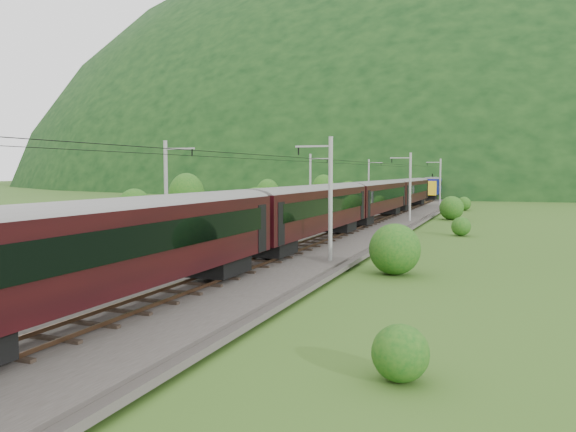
% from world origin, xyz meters
% --- Properties ---
extents(ground, '(600.00, 600.00, 0.00)m').
position_xyz_m(ground, '(0.00, 0.00, 0.00)').
color(ground, '#315219').
rests_on(ground, ground).
extents(railbed, '(14.00, 220.00, 0.30)m').
position_xyz_m(railbed, '(0.00, 10.00, 0.15)').
color(railbed, '#38332D').
rests_on(railbed, ground).
extents(track_left, '(2.40, 220.00, 0.27)m').
position_xyz_m(track_left, '(-2.40, 10.00, 0.37)').
color(track_left, brown).
rests_on(track_left, railbed).
extents(track_right, '(2.40, 220.00, 0.27)m').
position_xyz_m(track_right, '(2.40, 10.00, 0.37)').
color(track_right, brown).
rests_on(track_right, railbed).
extents(catenary_left, '(2.54, 192.28, 8.00)m').
position_xyz_m(catenary_left, '(-6.12, 32.00, 4.50)').
color(catenary_left, gray).
rests_on(catenary_left, railbed).
extents(catenary_right, '(2.54, 192.28, 8.00)m').
position_xyz_m(catenary_right, '(6.12, 32.00, 4.50)').
color(catenary_right, gray).
rests_on(catenary_right, railbed).
extents(overhead_wires, '(4.83, 198.00, 0.03)m').
position_xyz_m(overhead_wires, '(0.00, 10.00, 7.10)').
color(overhead_wires, black).
rests_on(overhead_wires, ground).
extents(mountain_main, '(504.00, 360.00, 244.00)m').
position_xyz_m(mountain_main, '(0.00, 260.00, 0.00)').
color(mountain_main, black).
rests_on(mountain_main, ground).
extents(mountain_ridge, '(336.00, 280.00, 132.00)m').
position_xyz_m(mountain_ridge, '(-120.00, 300.00, 0.00)').
color(mountain_ridge, black).
rests_on(mountain_ridge, ground).
extents(train, '(3.13, 172.13, 5.44)m').
position_xyz_m(train, '(2.40, 7.08, 3.68)').
color(train, black).
rests_on(train, ground).
extents(hazard_post_near, '(0.16, 0.16, 1.52)m').
position_xyz_m(hazard_post_near, '(-0.23, 43.76, 1.06)').
color(hazard_post_near, red).
rests_on(hazard_post_near, railbed).
extents(hazard_post_far, '(0.16, 0.16, 1.48)m').
position_xyz_m(hazard_post_far, '(0.20, 64.40, 1.04)').
color(hazard_post_far, red).
rests_on(hazard_post_far, railbed).
extents(signal, '(0.27, 0.27, 2.40)m').
position_xyz_m(signal, '(-4.64, 27.00, 1.71)').
color(signal, black).
rests_on(signal, railbed).
extents(vegetation_left, '(12.84, 144.98, 6.61)m').
position_xyz_m(vegetation_left, '(-14.00, 12.80, 2.40)').
color(vegetation_left, '#144D14').
rests_on(vegetation_left, ground).
extents(vegetation_right, '(6.00, 101.55, 2.73)m').
position_xyz_m(vegetation_right, '(11.28, 13.95, 1.20)').
color(vegetation_right, '#144D14').
rests_on(vegetation_right, ground).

